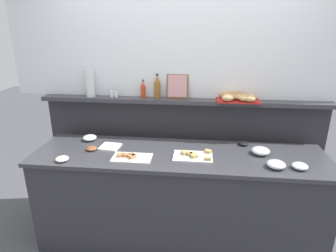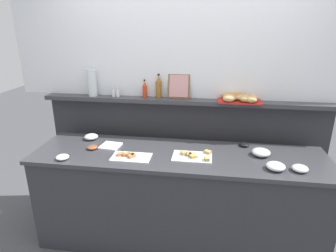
% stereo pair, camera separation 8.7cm
% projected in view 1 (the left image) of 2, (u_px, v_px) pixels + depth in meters
% --- Properties ---
extents(ground_plane, '(12.00, 12.00, 0.00)m').
position_uv_depth(ground_plane, '(182.00, 202.00, 3.39)').
color(ground_plane, '#4C4C51').
extents(buffet_counter, '(2.57, 0.68, 0.91)m').
position_uv_depth(buffet_counter, '(178.00, 198.00, 2.67)').
color(buffet_counter, '#2D2D33').
rests_on(buffet_counter, ground_plane).
extents(back_ledge_unit, '(2.84, 0.22, 1.29)m').
position_uv_depth(back_ledge_unit, '(182.00, 153.00, 3.08)').
color(back_ledge_unit, '#2D2D33').
rests_on(back_ledge_unit, ground_plane).
extents(upper_wall_panel, '(3.44, 0.08, 1.31)m').
position_uv_depth(upper_wall_panel, '(185.00, 28.00, 2.68)').
color(upper_wall_panel, white).
rests_on(upper_wall_panel, back_ledge_unit).
extents(sandwich_platter_front, '(0.33, 0.19, 0.04)m').
position_uv_depth(sandwich_platter_front, '(131.00, 157.00, 2.43)').
color(sandwich_platter_front, white).
rests_on(sandwich_platter_front, buffet_counter).
extents(sandwich_platter_side, '(0.33, 0.22, 0.04)m').
position_uv_depth(sandwich_platter_side, '(194.00, 156.00, 2.45)').
color(sandwich_platter_side, white).
rests_on(sandwich_platter_side, buffet_counter).
extents(glass_bowl_large, '(0.12, 0.12, 0.05)m').
position_uv_depth(glass_bowl_large, '(300.00, 166.00, 2.25)').
color(glass_bowl_large, silver).
rests_on(glass_bowl_large, buffet_counter).
extents(glass_bowl_medium, '(0.16, 0.16, 0.06)m').
position_uv_depth(glass_bowl_medium, '(261.00, 151.00, 2.50)').
color(glass_bowl_medium, silver).
rests_on(glass_bowl_medium, buffet_counter).
extents(glass_bowl_small, '(0.15, 0.15, 0.06)m').
position_uv_depth(glass_bowl_small, '(276.00, 165.00, 2.26)').
color(glass_bowl_small, silver).
rests_on(glass_bowl_small, buffet_counter).
extents(glass_bowl_extra, '(0.13, 0.13, 0.05)m').
position_uv_depth(glass_bowl_extra, '(90.00, 138.00, 2.80)').
color(glass_bowl_extra, silver).
rests_on(glass_bowl_extra, buffet_counter).
extents(condiment_bowl_dark, '(0.10, 0.10, 0.03)m').
position_uv_depth(condiment_bowl_dark, '(92.00, 148.00, 2.58)').
color(condiment_bowl_dark, brown).
rests_on(condiment_bowl_dark, buffet_counter).
extents(condiment_bowl_red, '(0.11, 0.11, 0.04)m').
position_uv_depth(condiment_bowl_red, '(62.00, 159.00, 2.38)').
color(condiment_bowl_red, silver).
rests_on(condiment_bowl_red, buffet_counter).
extents(condiment_bowl_teal, '(0.09, 0.09, 0.03)m').
position_uv_depth(condiment_bowl_teal, '(243.00, 143.00, 2.69)').
color(condiment_bowl_teal, black).
rests_on(condiment_bowl_teal, buffet_counter).
extents(napkin_stack, '(0.19, 0.19, 0.02)m').
position_uv_depth(napkin_stack, '(110.00, 147.00, 2.63)').
color(napkin_stack, white).
rests_on(napkin_stack, buffet_counter).
extents(hot_sauce_bottle, '(0.04, 0.04, 0.18)m').
position_uv_depth(hot_sauce_bottle, '(143.00, 90.00, 2.84)').
color(hot_sauce_bottle, red).
rests_on(hot_sauce_bottle, back_ledge_unit).
extents(vinegar_bottle_amber, '(0.06, 0.06, 0.24)m').
position_uv_depth(vinegar_bottle_amber, '(157.00, 87.00, 2.82)').
color(vinegar_bottle_amber, '#8E5B23').
rests_on(vinegar_bottle_amber, back_ledge_unit).
extents(salt_shaker, '(0.03, 0.03, 0.09)m').
position_uv_depth(salt_shaker, '(112.00, 93.00, 2.86)').
color(salt_shaker, white).
rests_on(salt_shaker, back_ledge_unit).
extents(pepper_shaker, '(0.03, 0.03, 0.09)m').
position_uv_depth(pepper_shaker, '(116.00, 93.00, 2.86)').
color(pepper_shaker, white).
rests_on(pepper_shaker, back_ledge_unit).
extents(bread_basket, '(0.40, 0.29, 0.08)m').
position_uv_depth(bread_basket, '(238.00, 97.00, 2.71)').
color(bread_basket, '#B2231E').
rests_on(bread_basket, back_ledge_unit).
extents(framed_picture, '(0.21, 0.07, 0.24)m').
position_uv_depth(framed_picture, '(177.00, 86.00, 2.80)').
color(framed_picture, brown).
rests_on(framed_picture, back_ledge_unit).
extents(water_carafe, '(0.09, 0.09, 0.27)m').
position_uv_depth(water_carafe, '(90.00, 83.00, 2.85)').
color(water_carafe, silver).
rests_on(water_carafe, back_ledge_unit).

